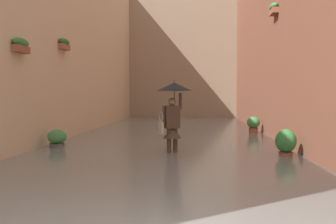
{
  "coord_description": "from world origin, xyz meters",
  "views": [
    {
      "loc": [
        -0.92,
        3.33,
        1.69
      ],
      "look_at": [
        -0.11,
        -8.0,
        1.2
      ],
      "focal_mm": 42.37,
      "sensor_mm": 36.0,
      "label": 1
    }
  ],
  "objects": [
    {
      "name": "potted_plant_mid_left",
      "position": [
        -3.21,
        -12.65,
        0.48
      ],
      "size": [
        0.51,
        0.51,
        0.82
      ],
      "color": "#9E563D",
      "rests_on": "ground_plane"
    },
    {
      "name": "potted_plant_far_left",
      "position": [
        -3.16,
        -6.72,
        0.47
      ],
      "size": [
        0.52,
        0.52,
        0.83
      ],
      "color": "#9E563D",
      "rests_on": "ground_plane"
    },
    {
      "name": "building_facade_right",
      "position": [
        4.5,
        -11.67,
        4.38
      ],
      "size": [
        2.04,
        27.36,
        8.76
      ],
      "color": "beige",
      "rests_on": "ground_plane"
    },
    {
      "name": "ground_plane",
      "position": [
        0.0,
        -11.68,
        0.0
      ],
      "size": [
        60.0,
        60.0,
        0.0
      ],
      "primitive_type": "plane",
      "color": "gray"
    },
    {
      "name": "building_facade_far",
      "position": [
        0.0,
        -24.26,
        6.96
      ],
      "size": [
        10.8,
        1.8,
        13.92
      ],
      "primitive_type": "cube",
      "color": "gray",
      "rests_on": "ground_plane"
    },
    {
      "name": "potted_plant_mid_right",
      "position": [
        3.13,
        -7.91,
        0.38
      ],
      "size": [
        0.55,
        0.55,
        0.68
      ],
      "color": "#66605B",
      "rests_on": "ground_plane"
    },
    {
      "name": "flood_water",
      "position": [
        0.0,
        -11.68,
        0.08
      ],
      "size": [
        8.0,
        29.36,
        0.16
      ],
      "primitive_type": "cube",
      "color": "slate",
      "rests_on": "ground_plane"
    },
    {
      "name": "person_wading",
      "position": [
        -0.31,
        -7.18,
        1.42
      ],
      "size": [
        0.95,
        0.95,
        2.09
      ],
      "color": "#4C4233",
      "rests_on": "ground_plane"
    }
  ]
}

